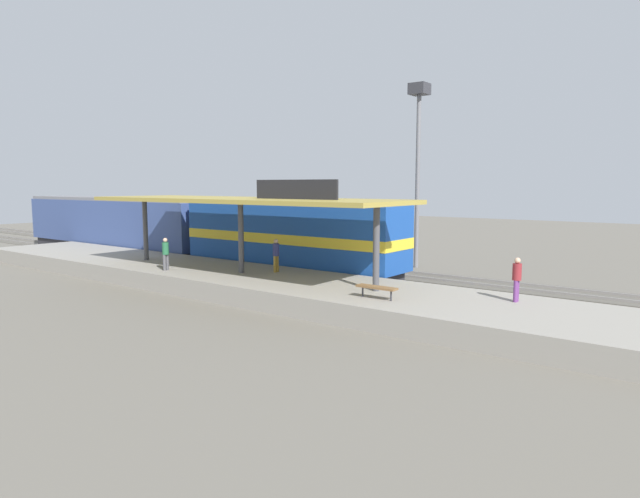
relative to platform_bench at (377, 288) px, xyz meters
The scene contains 12 objects.
ground_plane 12.04m from the platform_bench, 48.02° to the left, with size 120.00×120.00×0.00m, color #666056.
track_near 10.81m from the platform_bench, 55.99° to the left, with size 3.20×110.00×0.16m.
track_far 13.90m from the platform_bench, 39.99° to the left, with size 3.20×110.00×0.16m.
platform 9.05m from the platform_bench, 81.05° to the left, with size 6.00×44.00×0.90m, color gray.
station_canopy 9.46m from the platform_bench, 80.96° to the left, with size 5.20×18.00×4.70m.
platform_bench is the anchor object (origin of this frame).
locomotive 11.29m from the platform_bench, 57.73° to the left, with size 2.93×14.43×4.44m.
passenger_carriage_single 28.16m from the platform_bench, 77.69° to the left, with size 2.90×20.00×4.24m.
light_mast 16.41m from the platform_bench, 21.39° to the left, with size 1.10×1.10×11.70m.
person_waiting 12.61m from the platform_bench, 92.04° to the left, with size 0.34×0.34×1.71m.
person_walking 8.07m from the platform_bench, 70.99° to the left, with size 0.34×0.34×1.71m.
person_boarding 5.35m from the platform_bench, 58.54° to the right, with size 0.34×0.34×1.71m.
Camera 1 is at (-24.29, -19.97, 5.36)m, focal length 30.90 mm.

